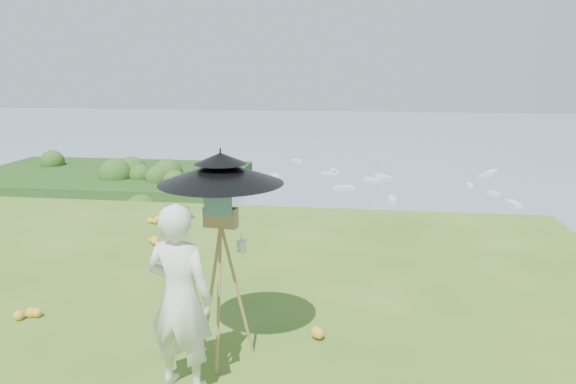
# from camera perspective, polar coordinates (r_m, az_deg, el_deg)

# --- Properties ---
(ground) EXTENTS (14.00, 14.00, 0.00)m
(ground) POSITION_cam_1_polar(r_m,az_deg,el_deg) (6.27, -25.40, -16.60)
(ground) COLOR #3B6C1F
(ground) RESTS_ON ground
(shoreline_tier) EXTENTS (170.00, 28.00, 8.00)m
(shoreline_tier) POSITION_cam_1_polar(r_m,az_deg,el_deg) (88.58, 5.22, -13.38)
(shoreline_tier) COLOR gray
(shoreline_tier) RESTS_ON bay_water
(bay_water) EXTENTS (700.00, 700.00, 0.00)m
(bay_water) POSITION_cam_1_polar(r_m,az_deg,el_deg) (247.29, 7.17, 4.07)
(bay_water) COLOR slate
(bay_water) RESTS_ON ground
(peninsula) EXTENTS (90.00, 60.00, 12.00)m
(peninsula) POSITION_cam_1_polar(r_m,az_deg,el_deg) (180.49, -17.86, 1.94)
(peninsula) COLOR #13390F
(peninsula) RESTS_ON bay_water
(slope_trees) EXTENTS (110.00, 50.00, 6.00)m
(slope_trees) POSITION_cam_1_polar(r_m,az_deg,el_deg) (43.50, 3.08, -11.63)
(slope_trees) COLOR #204A16
(slope_trees) RESTS_ON forest_slope
(harbor_town) EXTENTS (110.00, 22.00, 5.00)m
(harbor_town) POSITION_cam_1_polar(r_m,az_deg,el_deg) (85.92, 5.31, -9.49)
(harbor_town) COLOR silver
(harbor_town) RESTS_ON shoreline_tier
(moored_boats) EXTENTS (140.00, 140.00, 0.70)m
(moored_boats) POSITION_cam_1_polar(r_m,az_deg,el_deg) (170.22, 2.50, 0.33)
(moored_boats) COLOR silver
(moored_boats) RESTS_ON bay_water
(wildflowers) EXTENTS (10.00, 10.50, 0.12)m
(wildflowers) POSITION_cam_1_polar(r_m,az_deg,el_deg) (6.42, -24.21, -15.14)
(wildflowers) COLOR gold
(wildflowers) RESTS_ON ground
(painter) EXTENTS (0.72, 0.56, 1.77)m
(painter) POSITION_cam_1_polar(r_m,az_deg,el_deg) (5.26, -10.92, -10.53)
(painter) COLOR silver
(painter) RESTS_ON ground
(field_easel) EXTENTS (0.75, 0.75, 1.74)m
(field_easel) POSITION_cam_1_polar(r_m,az_deg,el_deg) (5.69, -6.69, -8.70)
(field_easel) COLOR olive
(field_easel) RESTS_ON ground
(sun_umbrella) EXTENTS (1.56, 1.56, 0.74)m
(sun_umbrella) POSITION_cam_1_polar(r_m,az_deg,el_deg) (5.44, -6.80, 0.59)
(sun_umbrella) COLOR black
(sun_umbrella) RESTS_ON field_easel
(painter_cap) EXTENTS (0.24, 0.26, 0.10)m
(painter_cap) POSITION_cam_1_polar(r_m,az_deg,el_deg) (4.99, -11.32, -1.67)
(painter_cap) COLOR pink
(painter_cap) RESTS_ON painter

